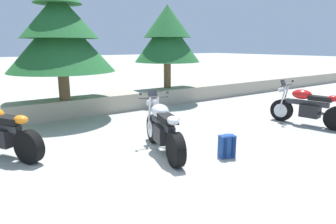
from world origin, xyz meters
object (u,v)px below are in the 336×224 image
(motorcycle_orange_near_left, at_px, (1,133))
(pine_tree_far_right, at_px, (167,35))
(motorcycle_silver_centre, at_px, (163,129))
(pine_tree_mid_right, at_px, (60,32))
(rider_backpack, at_px, (227,145))
(motorcycle_red_far_right, at_px, (307,108))

(motorcycle_orange_near_left, relative_size, pine_tree_far_right, 0.62)
(motorcycle_silver_centre, relative_size, pine_tree_mid_right, 0.59)
(rider_backpack, height_order, pine_tree_mid_right, pine_tree_mid_right)
(motorcycle_silver_centre, height_order, pine_tree_mid_right, pine_tree_mid_right)
(motorcycle_silver_centre, distance_m, rider_backpack, 1.29)
(motorcycle_silver_centre, height_order, pine_tree_far_right, pine_tree_far_right)
(motorcycle_orange_near_left, relative_size, pine_tree_mid_right, 0.54)
(rider_backpack, relative_size, pine_tree_far_right, 0.16)
(pine_tree_far_right, bearing_deg, motorcycle_silver_centre, -125.91)
(motorcycle_red_far_right, relative_size, pine_tree_mid_right, 0.60)
(motorcycle_silver_centre, bearing_deg, rider_backpack, -47.53)
(motorcycle_orange_near_left, distance_m, motorcycle_silver_centre, 3.12)
(motorcycle_silver_centre, xyz_separation_m, rider_backpack, (0.86, -0.93, -0.24))
(pine_tree_mid_right, bearing_deg, motorcycle_silver_centre, -79.99)
(rider_backpack, bearing_deg, motorcycle_red_far_right, 7.00)
(motorcycle_orange_near_left, xyz_separation_m, pine_tree_mid_right, (1.96, 2.51, 2.00))
(motorcycle_orange_near_left, bearing_deg, rider_backpack, -35.52)
(motorcycle_orange_near_left, relative_size, motorcycle_red_far_right, 0.91)
(motorcycle_silver_centre, bearing_deg, pine_tree_far_right, 54.09)
(rider_backpack, relative_size, pine_tree_mid_right, 0.14)
(motorcycle_red_far_right, height_order, pine_tree_far_right, pine_tree_far_right)
(motorcycle_silver_centre, distance_m, pine_tree_mid_right, 4.62)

